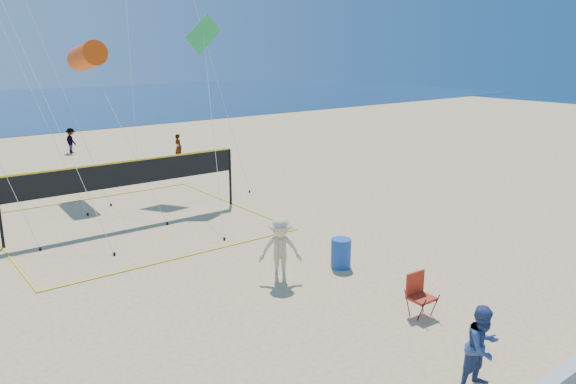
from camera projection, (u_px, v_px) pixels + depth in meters
bystander_a at (482, 347)px, 10.61m from camera, size 0.86×0.70×1.67m
bystander_b at (280, 250)px, 15.47m from camera, size 1.36×1.22×1.83m
far_person_2 at (178, 148)px, 32.06m from camera, size 0.40×0.58×1.55m
far_person_4 at (71, 141)px, 34.45m from camera, size 0.73×1.08×1.54m
camp_chair at (419, 292)px, 13.56m from camera, size 0.61×0.74×1.19m
trash_barrel at (341, 253)px, 16.55m from camera, size 0.77×0.77×0.88m
volleyball_net at (128, 181)px, 20.42m from camera, size 9.01×8.86×2.37m
kite_4 at (204, 43)px, 22.93m from camera, size 3.60×5.79×7.69m
kite_10 at (87, 56)px, 23.99m from camera, size 1.16×7.82×6.64m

